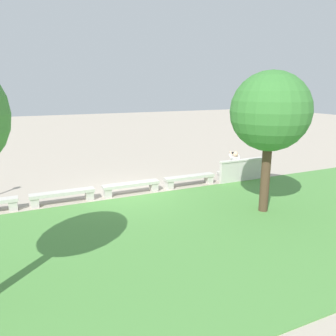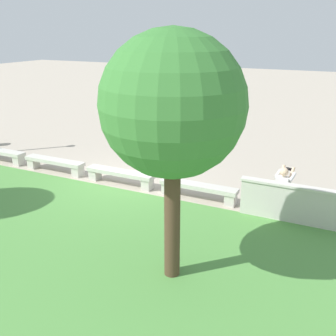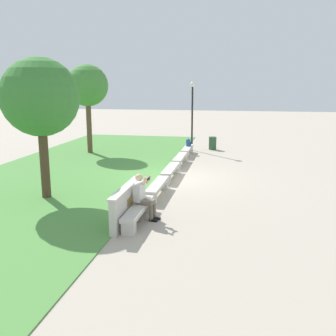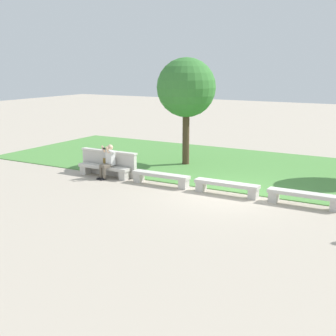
{
  "view_description": "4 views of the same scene",
  "coord_description": "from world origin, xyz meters",
  "views": [
    {
      "loc": [
        3.8,
        11.93,
        4.16
      ],
      "look_at": [
        -1.77,
        -0.35,
        0.8
      ],
      "focal_mm": 35.0,
      "sensor_mm": 36.0,
      "label": 1
    },
    {
      "loc": [
        -6.33,
        9.71,
        4.61
      ],
      "look_at": [
        -1.56,
        -0.21,
        0.71
      ],
      "focal_mm": 42.0,
      "sensor_mm": 36.0,
      "label": 2
    },
    {
      "loc": [
        -15.46,
        -2.73,
        3.86
      ],
      "look_at": [
        -1.73,
        -0.21,
        0.81
      ],
      "focal_mm": 42.0,
      "sensor_mm": 36.0,
      "label": 3
    },
    {
      "loc": [
        5.97,
        -14.38,
        4.39
      ],
      "look_at": [
        -2.06,
        -0.44,
        0.8
      ],
      "focal_mm": 50.0,
      "sensor_mm": 36.0,
      "label": 4
    }
  ],
  "objects": [
    {
      "name": "bench_far",
      "position": [
        2.62,
        0.0,
        0.31
      ],
      "size": [
        2.29,
        0.4,
        0.45
      ],
      "color": "beige",
      "rests_on": "ground"
    },
    {
      "name": "bench_near",
      "position": [
        -2.62,
        0.0,
        0.31
      ],
      "size": [
        2.29,
        0.4,
        0.45
      ],
      "color": "beige",
      "rests_on": "ground"
    },
    {
      "name": "person_photographer",
      "position": [
        -4.96,
        -0.08,
        0.74
      ],
      "size": [
        0.53,
        0.77,
        1.32
      ],
      "color": "black",
      "rests_on": "ground"
    },
    {
      "name": "grass_strip",
      "position": [
        0.0,
        4.38,
        0.01
      ],
      "size": [
        24.77,
        8.0,
        0.03
      ],
      "primitive_type": "cube",
      "color": "#518E42",
      "rests_on": "ground"
    },
    {
      "name": "bench_main",
      "position": [
        -5.24,
        0.0,
        0.31
      ],
      "size": [
        2.29,
        0.4,
        0.45
      ],
      "color": "beige",
      "rests_on": "ground"
    },
    {
      "name": "backrest_wall_with_plaque",
      "position": [
        -5.24,
        0.34,
        0.52
      ],
      "size": [
        2.61,
        0.24,
        1.01
      ],
      "color": "beige",
      "rests_on": "ground"
    },
    {
      "name": "tree_left_background",
      "position": [
        -3.52,
        3.68,
        3.37
      ],
      "size": [
        2.56,
        2.56,
        4.67
      ],
      "color": "#4C3826",
      "rests_on": "ground"
    },
    {
      "name": "bench_mid",
      "position": [
        0.0,
        0.0,
        0.31
      ],
      "size": [
        2.29,
        0.4,
        0.45
      ],
      "color": "beige",
      "rests_on": "ground"
    },
    {
      "name": "ground_plane",
      "position": [
        0.0,
        0.0,
        0.0
      ],
      "size": [
        80.0,
        80.0,
        0.0
      ],
      "primitive_type": "plane",
      "color": "#B2A593"
    }
  ]
}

